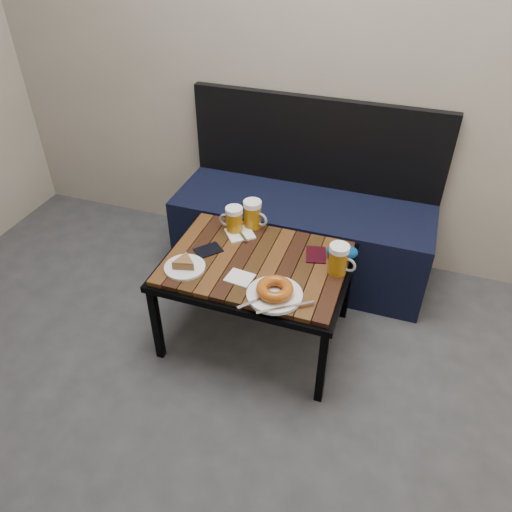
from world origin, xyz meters
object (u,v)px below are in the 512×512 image
(cafe_table, at_px, (256,269))
(passport_burgundy, at_px, (316,255))
(bench, at_px, (302,228))
(plate_pie, at_px, (185,265))
(passport_navy, at_px, (208,250))
(beer_mug_centre, at_px, (253,214))
(beer_mug_left, at_px, (234,220))
(knit_pouch, at_px, (342,252))
(plate_bagel, at_px, (275,291))
(beer_mug_right, at_px, (339,259))

(cafe_table, xyz_separation_m, passport_burgundy, (0.25, 0.13, 0.05))
(bench, xyz_separation_m, plate_pie, (-0.35, -0.77, 0.22))
(bench, bearing_deg, passport_navy, -116.13)
(bench, relative_size, beer_mug_centre, 9.84)
(beer_mug_left, height_order, passport_burgundy, beer_mug_left)
(passport_burgundy, distance_m, knit_pouch, 0.12)
(passport_navy, bearing_deg, plate_bagel, 13.35)
(bench, distance_m, beer_mug_left, 0.56)
(cafe_table, xyz_separation_m, plate_bagel, (0.15, -0.20, 0.07))
(bench, relative_size, knit_pouch, 9.76)
(beer_mug_centre, height_order, passport_burgundy, beer_mug_centre)
(beer_mug_right, bearing_deg, cafe_table, -161.19)
(beer_mug_right, xyz_separation_m, plate_pie, (-0.64, -0.20, -0.05))
(knit_pouch, bearing_deg, cafe_table, -157.15)
(passport_navy, bearing_deg, beer_mug_left, 114.80)
(plate_bagel, bearing_deg, passport_navy, 152.20)
(plate_bagel, xyz_separation_m, knit_pouch, (0.21, 0.35, 0.00))
(knit_pouch, bearing_deg, plate_bagel, -120.84)
(beer_mug_left, xyz_separation_m, plate_pie, (-0.10, -0.34, -0.05))
(beer_mug_right, distance_m, plate_bagel, 0.33)
(beer_mug_left, bearing_deg, knit_pouch, 178.52)
(cafe_table, xyz_separation_m, beer_mug_left, (-0.18, 0.19, 0.11))
(plate_pie, bearing_deg, cafe_table, 28.60)
(bench, distance_m, passport_navy, 0.71)
(bench, height_order, beer_mug_centre, bench)
(bench, relative_size, beer_mug_right, 10.07)
(beer_mug_right, bearing_deg, passport_navy, -164.04)
(beer_mug_centre, distance_m, passport_burgundy, 0.38)
(beer_mug_right, height_order, plate_bagel, beer_mug_right)
(bench, relative_size, beer_mug_left, 10.51)
(beer_mug_left, bearing_deg, bench, -117.35)
(bench, height_order, cafe_table, bench)
(cafe_table, relative_size, plate_bagel, 2.90)
(knit_pouch, bearing_deg, beer_mug_right, -88.52)
(knit_pouch, bearing_deg, beer_mug_left, 175.83)
(passport_burgundy, xyz_separation_m, knit_pouch, (0.11, 0.02, 0.03))
(bench, xyz_separation_m, knit_pouch, (0.29, -0.46, 0.23))
(beer_mug_centre, xyz_separation_m, beer_mug_right, (0.47, -0.22, -0.00))
(bench, height_order, knit_pouch, bench)
(plate_pie, height_order, passport_burgundy, plate_pie)
(knit_pouch, bearing_deg, bench, 122.42)
(beer_mug_left, relative_size, plate_pie, 0.73)
(beer_mug_centre, relative_size, plate_pie, 0.78)
(cafe_table, relative_size, beer_mug_centre, 5.91)
(plate_pie, bearing_deg, beer_mug_centre, 66.96)
(cafe_table, height_order, plate_bagel, plate_bagel)
(beer_mug_left, xyz_separation_m, passport_navy, (-0.06, -0.19, -0.06))
(passport_burgundy, relative_size, knit_pouch, 0.87)
(beer_mug_centre, relative_size, plate_bagel, 0.49)
(plate_bagel, bearing_deg, beer_mug_left, 130.03)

